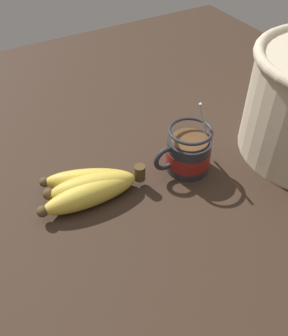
# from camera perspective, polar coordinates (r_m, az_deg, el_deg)

# --- Properties ---
(table) EXTENTS (1.31, 1.31, 0.03)m
(table) POSITION_cam_1_polar(r_m,az_deg,el_deg) (0.71, -0.82, -2.45)
(table) COLOR #332319
(table) RESTS_ON ground
(coffee_mug) EXTENTS (0.13, 0.08, 0.14)m
(coffee_mug) POSITION_cam_1_polar(r_m,az_deg,el_deg) (0.70, 6.69, 2.28)
(coffee_mug) COLOR #28282D
(coffee_mug) RESTS_ON table
(banana_bunch) EXTENTS (0.20, 0.11, 0.05)m
(banana_bunch) POSITION_cam_1_polar(r_m,az_deg,el_deg) (0.66, -8.14, -2.83)
(banana_bunch) COLOR #4C381E
(banana_bunch) RESTS_ON table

